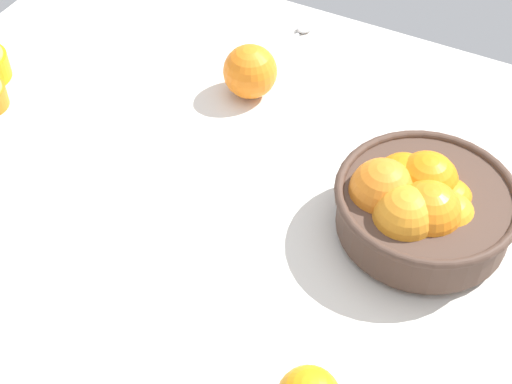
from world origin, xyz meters
The scene contains 4 objects.
ground_plane centered at (0.00, 0.00, -1.50)cm, with size 127.51×91.36×3.00cm, color silver.
fruit_bowl centered at (14.13, 6.14, 5.01)cm, with size 22.30×22.30×10.79cm.
loose_orange_0 centered at (-16.78, 20.93, 3.99)cm, with size 7.97×7.97×7.97cm, color orange.
spoon centered at (-17.09, 36.58, 0.44)cm, with size 5.41×13.21×1.00cm.
Camera 1 is at (25.52, -58.74, 73.79)cm, focal length 54.43 mm.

